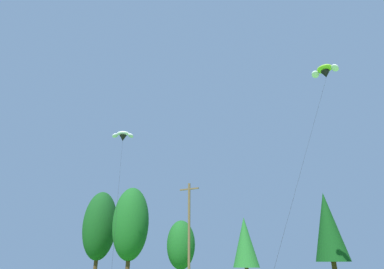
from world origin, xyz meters
name	(u,v)px	position (x,y,z in m)	size (l,w,h in m)	color
treeline_tree_a	(100,225)	(-29.20, 43.89, 9.10)	(5.86, 5.86, 15.04)	#472D19
treeline_tree_b	(131,223)	(-20.50, 41.53, 8.76)	(5.71, 5.71, 14.46)	#472D19
treeline_tree_c	(181,245)	(-12.40, 43.58, 5.43)	(4.22, 4.22, 8.97)	#472D19
treeline_tree_d	(245,242)	(-2.49, 43.96, 5.57)	(3.56, 3.56, 8.90)	#472D19
treeline_tree_e	(328,226)	(8.30, 45.46, 7.29)	(4.16, 4.16, 11.65)	#472D19
utility_pole	(189,233)	(-3.26, 28.93, 5.60)	(2.20, 0.26, 10.67)	brown
parafoil_kite_high_white	(123,136)	(-15.66, 32.19, 19.57)	(13.61, 14.98, 18.69)	white
parafoil_kite_mid_lime_white	(325,71)	(11.57, 31.13, 21.40)	(6.50, 10.92, 20.46)	#93D633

